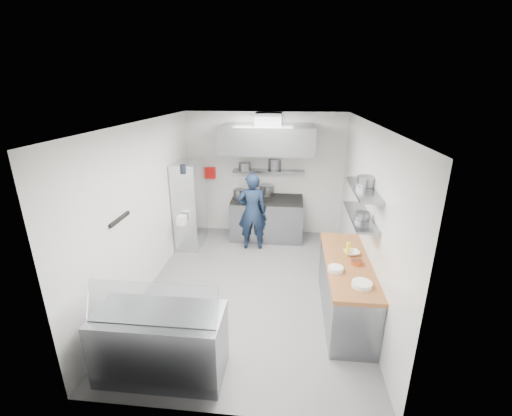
# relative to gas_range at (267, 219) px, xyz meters

# --- Properties ---
(floor) EXTENTS (5.00, 5.00, 0.00)m
(floor) POSITION_rel_gas_range_xyz_m (-0.10, -2.10, -0.45)
(floor) COLOR slate
(floor) RESTS_ON ground
(ceiling) EXTENTS (5.00, 5.00, 0.00)m
(ceiling) POSITION_rel_gas_range_xyz_m (-0.10, -2.10, 2.35)
(ceiling) COLOR silver
(ceiling) RESTS_ON wall_back
(wall_back) EXTENTS (3.60, 2.80, 0.02)m
(wall_back) POSITION_rel_gas_range_xyz_m (-0.10, 0.40, 0.95)
(wall_back) COLOR white
(wall_back) RESTS_ON floor
(wall_front) EXTENTS (3.60, 2.80, 0.02)m
(wall_front) POSITION_rel_gas_range_xyz_m (-0.10, -4.60, 0.95)
(wall_front) COLOR white
(wall_front) RESTS_ON floor
(wall_left) EXTENTS (2.80, 5.00, 0.02)m
(wall_left) POSITION_rel_gas_range_xyz_m (-1.90, -2.10, 0.95)
(wall_left) COLOR white
(wall_left) RESTS_ON floor
(wall_right) EXTENTS (2.80, 5.00, 0.02)m
(wall_right) POSITION_rel_gas_range_xyz_m (1.70, -2.10, 0.95)
(wall_right) COLOR white
(wall_right) RESTS_ON floor
(gas_range) EXTENTS (1.60, 0.80, 0.90)m
(gas_range) POSITION_rel_gas_range_xyz_m (0.00, 0.00, 0.00)
(gas_range) COLOR gray
(gas_range) RESTS_ON floor
(cooktop) EXTENTS (1.57, 0.78, 0.06)m
(cooktop) POSITION_rel_gas_range_xyz_m (0.00, 0.00, 0.48)
(cooktop) COLOR black
(cooktop) RESTS_ON gas_range
(stock_pot_left) EXTENTS (0.27, 0.27, 0.20)m
(stock_pot_left) POSITION_rel_gas_range_xyz_m (-0.62, -0.05, 0.61)
(stock_pot_left) COLOR slate
(stock_pot_left) RESTS_ON cooktop
(stock_pot_mid) EXTENTS (0.32, 0.32, 0.24)m
(stock_pot_mid) POSITION_rel_gas_range_xyz_m (-0.04, 0.23, 0.63)
(stock_pot_mid) COLOR slate
(stock_pot_mid) RESTS_ON cooktop
(over_range_shelf) EXTENTS (1.60, 0.30, 0.04)m
(over_range_shelf) POSITION_rel_gas_range_xyz_m (0.00, 0.24, 1.07)
(over_range_shelf) COLOR gray
(over_range_shelf) RESTS_ON wall_back
(shelf_pot_a) EXTENTS (0.27, 0.27, 0.18)m
(shelf_pot_a) POSITION_rel_gas_range_xyz_m (-0.52, 0.11, 1.18)
(shelf_pot_a) COLOR slate
(shelf_pot_a) RESTS_ON over_range_shelf
(shelf_pot_b) EXTENTS (0.30, 0.30, 0.22)m
(shelf_pot_b) POSITION_rel_gas_range_xyz_m (0.13, 0.41, 1.20)
(shelf_pot_b) COLOR slate
(shelf_pot_b) RESTS_ON over_range_shelf
(extractor_hood) EXTENTS (1.90, 1.15, 0.55)m
(extractor_hood) POSITION_rel_gas_range_xyz_m (0.00, -0.18, 1.85)
(extractor_hood) COLOR gray
(extractor_hood) RESTS_ON wall_back
(hood_duct) EXTENTS (0.55, 0.55, 0.24)m
(hood_duct) POSITION_rel_gas_range_xyz_m (0.00, 0.05, 2.23)
(hood_duct) COLOR slate
(hood_duct) RESTS_ON extractor_hood
(red_firebox) EXTENTS (0.22, 0.10, 0.26)m
(red_firebox) POSITION_rel_gas_range_xyz_m (-1.35, 0.34, 0.97)
(red_firebox) COLOR red
(red_firebox) RESTS_ON wall_back
(chef) EXTENTS (0.65, 0.47, 1.66)m
(chef) POSITION_rel_gas_range_xyz_m (-0.28, -0.56, 0.38)
(chef) COLOR #121F36
(chef) RESTS_ON floor
(wire_rack) EXTENTS (0.50, 0.90, 1.85)m
(wire_rack) POSITION_rel_gas_range_xyz_m (-1.63, -0.51, 0.48)
(wire_rack) COLOR silver
(wire_rack) RESTS_ON floor
(rack_bin_a) EXTENTS (0.16, 0.19, 0.17)m
(rack_bin_a) POSITION_rel_gas_range_xyz_m (-1.63, -1.12, 0.35)
(rack_bin_a) COLOR white
(rack_bin_a) RESTS_ON wire_rack
(rack_bin_b) EXTENTS (0.13, 0.17, 0.15)m
(rack_bin_b) POSITION_rel_gas_range_xyz_m (-1.63, -0.69, 0.85)
(rack_bin_b) COLOR yellow
(rack_bin_b) RESTS_ON wire_rack
(rack_jar) EXTENTS (0.12, 0.12, 0.18)m
(rack_jar) POSITION_rel_gas_range_xyz_m (-1.58, -0.95, 1.35)
(rack_jar) COLOR black
(rack_jar) RESTS_ON wire_rack
(knife_strip) EXTENTS (0.04, 0.55, 0.05)m
(knife_strip) POSITION_rel_gas_range_xyz_m (-1.88, -3.00, 1.10)
(knife_strip) COLOR black
(knife_strip) RESTS_ON wall_left
(prep_counter_base) EXTENTS (0.62, 2.00, 0.84)m
(prep_counter_base) POSITION_rel_gas_range_xyz_m (1.38, -2.70, -0.03)
(prep_counter_base) COLOR gray
(prep_counter_base) RESTS_ON floor
(prep_counter_top) EXTENTS (0.65, 2.04, 0.06)m
(prep_counter_top) POSITION_rel_gas_range_xyz_m (1.38, -2.70, 0.42)
(prep_counter_top) COLOR #965B2B
(prep_counter_top) RESTS_ON prep_counter_base
(plate_stack_a) EXTENTS (0.26, 0.26, 0.06)m
(plate_stack_a) POSITION_rel_gas_range_xyz_m (1.45, -3.36, 0.48)
(plate_stack_a) COLOR white
(plate_stack_a) RESTS_ON prep_counter_top
(plate_stack_b) EXTENTS (0.21, 0.21, 0.06)m
(plate_stack_b) POSITION_rel_gas_range_xyz_m (1.16, -2.99, 0.48)
(plate_stack_b) COLOR white
(plate_stack_b) RESTS_ON prep_counter_top
(copper_pan) EXTENTS (0.16, 0.16, 0.06)m
(copper_pan) POSITION_rel_gas_range_xyz_m (1.49, -2.77, 0.48)
(copper_pan) COLOR #D6683C
(copper_pan) RESTS_ON prep_counter_top
(squeeze_bottle) EXTENTS (0.07, 0.07, 0.18)m
(squeeze_bottle) POSITION_rel_gas_range_xyz_m (1.41, -2.44, 0.54)
(squeeze_bottle) COLOR yellow
(squeeze_bottle) RESTS_ON prep_counter_top
(mixing_bowl) EXTENTS (0.26, 0.26, 0.06)m
(mixing_bowl) POSITION_rel_gas_range_xyz_m (1.46, -2.47, 0.48)
(mixing_bowl) COLOR white
(mixing_bowl) RESTS_ON prep_counter_top
(wall_shelf_lower) EXTENTS (0.30, 1.30, 0.04)m
(wall_shelf_lower) POSITION_rel_gas_range_xyz_m (1.54, -2.40, 1.05)
(wall_shelf_lower) COLOR gray
(wall_shelf_lower) RESTS_ON wall_right
(wall_shelf_upper) EXTENTS (0.30, 1.30, 0.04)m
(wall_shelf_upper) POSITION_rel_gas_range_xyz_m (1.54, -2.40, 1.47)
(wall_shelf_upper) COLOR gray
(wall_shelf_upper) RESTS_ON wall_right
(shelf_pot_c) EXTENTS (0.20, 0.20, 0.10)m
(shelf_pot_c) POSITION_rel_gas_range_xyz_m (1.55, -2.55, 1.12)
(shelf_pot_c) COLOR slate
(shelf_pot_c) RESTS_ON wall_shelf_lower
(shelf_pot_d) EXTENTS (0.28, 0.28, 0.14)m
(shelf_pot_d) POSITION_rel_gas_range_xyz_m (1.60, -2.29, 1.56)
(shelf_pot_d) COLOR slate
(shelf_pot_d) RESTS_ON wall_shelf_upper
(display_case) EXTENTS (1.50, 0.70, 0.85)m
(display_case) POSITION_rel_gas_range_xyz_m (-0.97, -4.10, -0.03)
(display_case) COLOR gray
(display_case) RESTS_ON floor
(display_glass) EXTENTS (1.47, 0.19, 0.42)m
(display_glass) POSITION_rel_gas_range_xyz_m (-0.97, -4.22, 0.62)
(display_glass) COLOR silver
(display_glass) RESTS_ON display_case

